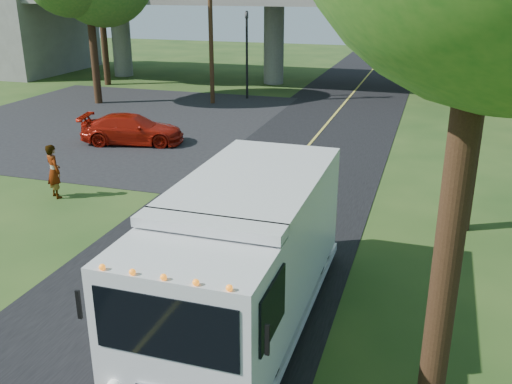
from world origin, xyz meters
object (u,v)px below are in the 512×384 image
at_px(utility_pole, 211,23).
at_px(step_van, 243,253).
at_px(red_sedan, 133,129).
at_px(pedestrian, 54,171).
at_px(traffic_signal, 247,46).

xyz_separation_m(utility_pole, step_van, (9.21, -21.60, -2.93)).
bearing_deg(step_van, red_sedan, 127.74).
height_order(utility_pole, red_sedan, utility_pole).
bearing_deg(pedestrian, utility_pole, -56.18).
bearing_deg(utility_pole, pedestrian, -87.11).
distance_m(utility_pole, red_sedan, 10.26).
bearing_deg(utility_pole, traffic_signal, 53.13).
xyz_separation_m(step_van, pedestrian, (-8.39, 5.30, -0.75)).
relative_size(traffic_signal, pedestrian, 2.86).
distance_m(step_van, pedestrian, 9.95).
bearing_deg(red_sedan, pedestrian, 174.08).
relative_size(traffic_signal, utility_pole, 0.58).
xyz_separation_m(traffic_signal, pedestrian, (-0.68, -18.30, -2.29)).
height_order(utility_pole, step_van, utility_pole).
bearing_deg(step_van, traffic_signal, 108.42).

